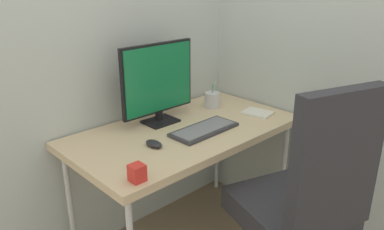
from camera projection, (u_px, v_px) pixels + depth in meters
wall_back at (139, 1)px, 2.14m from camera, size 2.35×0.04×2.80m
wall_side_right at (287, 0)px, 2.21m from camera, size 0.04×1.76×2.80m
desk at (185, 135)px, 2.13m from camera, size 1.28×0.69×0.74m
office_chair at (304, 198)px, 1.75m from camera, size 0.60×0.64×1.14m
monitor at (158, 81)px, 2.12m from camera, size 0.48×0.15×0.45m
keyboard at (204, 129)px, 2.07m from camera, size 0.39×0.18×0.02m
mouse at (154, 144)px, 1.89m from camera, size 0.06×0.11×0.03m
pen_holder at (212, 100)px, 2.43m from camera, size 0.10×0.10×0.18m
notebook at (258, 113)px, 2.32m from camera, size 0.17×0.19×0.01m
desk_clamp_accessory at (137, 173)px, 1.57m from camera, size 0.06×0.06×0.07m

